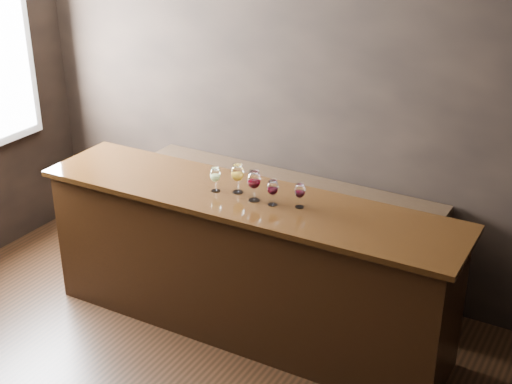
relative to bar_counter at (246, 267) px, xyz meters
The scene contains 9 objects.
room_shell 1.78m from the bar_counter, 102.20° to the right, with size 5.02×4.52×2.81m.
bar_counter is the anchor object (origin of this frame).
bar_top 0.54m from the bar_counter, ahead, with size 3.06×0.71×0.04m, color black.
back_bar_shelf 0.73m from the bar_counter, 94.65° to the left, with size 2.50×0.40×0.90m, color black.
glass_white 0.71m from the bar_counter, behind, with size 0.08×0.08×0.18m.
glass_amber 0.70m from the bar_counter, 159.36° to the left, with size 0.09×0.09×0.21m.
glass_red_a 0.71m from the bar_counter, 17.49° to the right, with size 0.09×0.09×0.22m.
glass_red_b 0.72m from the bar_counter, ahead, with size 0.08×0.08×0.18m.
glass_red_c 0.78m from the bar_counter, ahead, with size 0.07×0.07×0.17m.
Camera 1 is at (2.29, -2.47, 3.13)m, focal length 50.00 mm.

